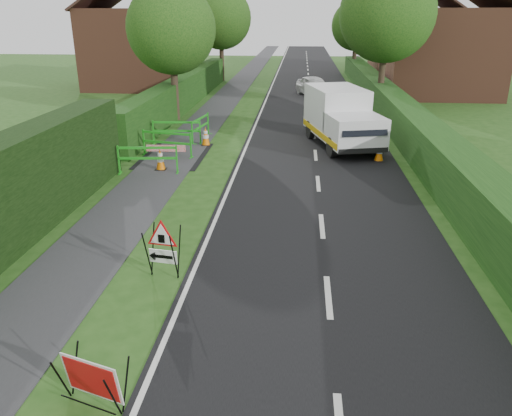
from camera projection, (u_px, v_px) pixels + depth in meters
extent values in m
plane|color=#224A15|center=(193.00, 320.00, 9.09)|extent=(120.00, 120.00, 0.00)
cube|color=black|center=(309.00, 80.00, 41.35)|extent=(6.00, 90.00, 0.02)
cube|color=#2D2D30|center=(243.00, 79.00, 41.79)|extent=(2.00, 90.00, 0.02)
cube|color=#14380F|center=(186.00, 106.00, 29.90)|extent=(1.00, 24.00, 1.80)
cube|color=#14380F|center=(399.00, 132.00, 23.40)|extent=(1.20, 50.00, 1.50)
cube|color=brown|center=(141.00, 49.00, 36.72)|extent=(7.00, 7.00, 5.50)
cube|color=brown|center=(440.00, 53.00, 33.16)|extent=(7.00, 7.00, 5.50)
cube|color=brown|center=(412.00, 41.00, 46.07)|extent=(7.00, 7.00, 5.50)
cylinder|color=#2D2116|center=(175.00, 94.00, 25.68)|extent=(0.36, 0.36, 2.62)
sphere|color=#123B10|center=(171.00, 29.00, 24.52)|extent=(4.40, 4.40, 4.40)
cylinder|color=#2D2116|center=(381.00, 83.00, 28.43)|extent=(0.36, 0.36, 2.97)
sphere|color=#123B10|center=(387.00, 14.00, 27.08)|extent=(5.20, 5.20, 5.20)
cylinder|color=#2D2116|center=(222.00, 63.00, 40.49)|extent=(0.36, 0.36, 2.80)
sphere|color=#123B10|center=(221.00, 18.00, 39.23)|extent=(4.80, 4.80, 4.80)
cylinder|color=#2D2116|center=(354.00, 62.00, 43.37)|extent=(0.36, 0.36, 2.45)
sphere|color=#123B10|center=(356.00, 25.00, 42.27)|extent=(4.20, 4.20, 4.20)
cylinder|color=black|center=(61.00, 380.00, 7.03)|extent=(0.11, 0.27, 0.78)
cylinder|color=black|center=(75.00, 367.00, 7.27)|extent=(0.11, 0.27, 0.78)
cylinder|color=black|center=(113.00, 398.00, 6.70)|extent=(0.11, 0.27, 0.78)
cylinder|color=black|center=(126.00, 384.00, 6.95)|extent=(0.11, 0.27, 0.78)
cylinder|color=black|center=(88.00, 405.00, 6.95)|extent=(0.91, 0.31, 0.02)
cube|color=white|center=(92.00, 379.00, 6.95)|extent=(0.94, 0.40, 0.68)
cube|color=red|center=(91.00, 379.00, 6.94)|extent=(0.85, 0.36, 0.59)
cylinder|color=black|center=(147.00, 254.00, 10.31)|extent=(0.08, 0.34, 1.10)
cylinder|color=black|center=(153.00, 249.00, 10.56)|extent=(0.08, 0.34, 1.10)
cylinder|color=black|center=(174.00, 257.00, 10.18)|extent=(0.08, 0.34, 1.10)
cylinder|color=black|center=(179.00, 251.00, 10.43)|extent=(0.08, 0.34, 1.10)
cube|color=white|center=(163.00, 256.00, 10.38)|extent=(0.61, 0.11, 0.30)
cube|color=black|center=(163.00, 257.00, 10.36)|extent=(0.43, 0.08, 0.07)
cone|color=black|center=(152.00, 256.00, 10.42)|extent=(0.16, 0.20, 0.18)
cube|color=black|center=(161.00, 239.00, 10.21)|extent=(0.14, 0.03, 0.18)
cube|color=silver|center=(336.00, 110.00, 21.22)|extent=(2.70, 3.57, 1.90)
cube|color=silver|center=(355.00, 131.00, 19.14)|extent=(2.42, 2.48, 1.16)
cube|color=black|center=(365.00, 129.00, 18.13)|extent=(1.74, 0.65, 0.53)
cube|color=#E1AF0B|center=(319.00, 133.00, 20.50)|extent=(1.23, 4.73, 0.24)
cube|color=#E1AF0B|center=(365.00, 131.00, 20.80)|extent=(1.23, 4.73, 0.24)
cube|color=black|center=(363.00, 151.00, 18.43)|extent=(1.90, 0.59, 0.20)
cylinder|color=black|center=(332.00, 147.00, 19.18)|extent=(0.43, 0.82, 0.79)
cylinder|color=black|center=(376.00, 146.00, 19.45)|extent=(0.43, 0.82, 0.79)
cylinder|color=black|center=(310.00, 130.00, 22.10)|extent=(0.43, 0.82, 0.79)
cylinder|color=black|center=(349.00, 128.00, 22.37)|extent=(0.43, 0.82, 0.79)
cube|color=black|center=(378.00, 161.00, 18.82)|extent=(0.38, 0.38, 0.04)
cone|color=orange|center=(379.00, 150.00, 18.67)|extent=(0.32, 0.32, 0.75)
cylinder|color=white|center=(379.00, 151.00, 18.69)|extent=(0.25, 0.25, 0.14)
cylinder|color=white|center=(380.00, 147.00, 18.62)|extent=(0.17, 0.17, 0.10)
cube|color=black|center=(363.00, 141.00, 21.70)|extent=(0.38, 0.38, 0.04)
cone|color=orange|center=(364.00, 132.00, 21.56)|extent=(0.32, 0.32, 0.75)
cylinder|color=white|center=(364.00, 133.00, 21.57)|extent=(0.25, 0.25, 0.14)
cylinder|color=white|center=(364.00, 129.00, 21.51)|extent=(0.17, 0.17, 0.10)
cube|color=black|center=(366.00, 130.00, 23.71)|extent=(0.38, 0.38, 0.04)
cone|color=orange|center=(367.00, 122.00, 23.57)|extent=(0.32, 0.32, 0.75)
cylinder|color=white|center=(367.00, 123.00, 23.58)|extent=(0.25, 0.25, 0.14)
cylinder|color=white|center=(367.00, 119.00, 23.51)|extent=(0.17, 0.17, 0.10)
cube|color=black|center=(161.00, 169.00, 17.78)|extent=(0.38, 0.38, 0.04)
cone|color=orange|center=(160.00, 159.00, 17.63)|extent=(0.32, 0.32, 0.75)
cylinder|color=white|center=(160.00, 160.00, 17.65)|extent=(0.25, 0.25, 0.14)
cylinder|color=white|center=(160.00, 154.00, 17.58)|extent=(0.17, 0.17, 0.10)
cube|color=black|center=(206.00, 145.00, 21.06)|extent=(0.38, 0.38, 0.04)
cone|color=orange|center=(206.00, 136.00, 20.91)|extent=(0.32, 0.32, 0.75)
cylinder|color=white|center=(206.00, 137.00, 20.93)|extent=(0.25, 0.25, 0.14)
cylinder|color=white|center=(206.00, 132.00, 20.86)|extent=(0.17, 0.17, 0.10)
cube|color=#1D971B|center=(119.00, 160.00, 17.19)|extent=(0.05, 0.05, 1.00)
cube|color=#1D971B|center=(177.00, 160.00, 17.21)|extent=(0.05, 0.05, 1.00)
cube|color=#1D971B|center=(147.00, 148.00, 17.04)|extent=(1.99, 0.25, 0.08)
cube|color=#1D971B|center=(148.00, 158.00, 17.18)|extent=(1.99, 0.25, 0.08)
cube|color=#1D971B|center=(120.00, 173.00, 17.36)|extent=(0.09, 0.35, 0.04)
cube|color=#1D971B|center=(178.00, 173.00, 17.39)|extent=(0.09, 0.35, 0.04)
cube|color=#1D971B|center=(144.00, 142.00, 19.55)|extent=(0.06, 0.06, 1.00)
cube|color=#1D971B|center=(191.00, 146.00, 19.01)|extent=(0.06, 0.06, 1.00)
cube|color=#1D971B|center=(166.00, 133.00, 19.13)|extent=(1.97, 0.46, 0.08)
cube|color=#1D971B|center=(167.00, 142.00, 19.26)|extent=(1.97, 0.46, 0.08)
cube|color=#1D971B|center=(145.00, 154.00, 19.73)|extent=(0.13, 0.35, 0.04)
cube|color=#1D971B|center=(191.00, 158.00, 19.19)|extent=(0.13, 0.35, 0.04)
cube|color=#1D971B|center=(153.00, 132.00, 21.20)|extent=(0.05, 0.05, 1.00)
cube|color=#1D971B|center=(200.00, 132.00, 21.14)|extent=(0.05, 0.05, 1.00)
cube|color=#1D971B|center=(176.00, 122.00, 21.01)|extent=(2.00, 0.16, 0.08)
cube|color=#1D971B|center=(177.00, 131.00, 21.15)|extent=(2.00, 0.16, 0.08)
cube|color=#1D971B|center=(154.00, 143.00, 21.37)|extent=(0.08, 0.35, 0.04)
cube|color=#1D971B|center=(201.00, 143.00, 21.31)|extent=(0.08, 0.35, 0.04)
cube|color=#1D971B|center=(192.00, 133.00, 21.01)|extent=(0.06, 0.06, 1.00)
cube|color=#1D971B|center=(208.00, 123.00, 22.81)|extent=(0.06, 0.06, 1.00)
cube|color=#1D971B|center=(200.00, 119.00, 21.75)|extent=(0.38, 1.98, 0.08)
cube|color=#1D971B|center=(200.00, 127.00, 21.89)|extent=(0.38, 1.98, 0.08)
cube|color=#1D971B|center=(193.00, 144.00, 21.18)|extent=(0.36, 0.12, 0.04)
cube|color=#1D971B|center=(208.00, 134.00, 22.98)|extent=(0.36, 0.12, 0.04)
cube|color=red|center=(167.00, 160.00, 19.00)|extent=(1.50, 0.08, 0.25)
imported|color=silver|center=(314.00, 86.00, 33.30)|extent=(2.72, 4.12, 1.30)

